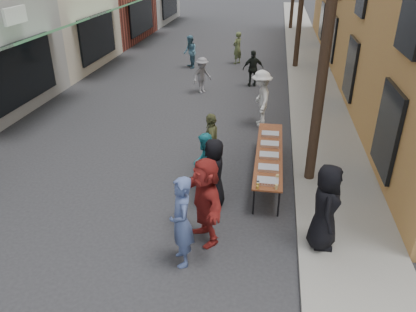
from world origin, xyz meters
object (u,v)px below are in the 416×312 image
(catering_tray_sausage, at_px, (268,181))
(guest_front_c, at_px, (205,164))
(serving_table, at_px, (269,153))
(guest_front_a, at_px, (214,173))
(utility_pole_near, at_px, (331,5))
(server, at_px, (325,207))

(catering_tray_sausage, distance_m, guest_front_c, 1.69)
(serving_table, height_order, catering_tray_sausage, catering_tray_sausage)
(guest_front_a, height_order, guest_front_c, guest_front_a)
(utility_pole_near, xyz_separation_m, serving_table, (-1.11, 0.06, -3.79))
(utility_pole_near, distance_m, guest_front_a, 4.61)
(guest_front_a, bearing_deg, serving_table, 126.32)
(guest_front_a, bearing_deg, guest_front_c, -163.68)
(catering_tray_sausage, bearing_deg, serving_table, 90.00)
(guest_front_c, bearing_deg, guest_front_a, 29.90)
(guest_front_c, xyz_separation_m, server, (2.75, -1.83, 0.22))
(catering_tray_sausage, xyz_separation_m, server, (1.16, -1.24, 0.24))
(server, bearing_deg, utility_pole_near, 3.60)
(catering_tray_sausage, relative_size, guest_front_c, 0.31)
(guest_front_a, distance_m, guest_front_c, 0.60)
(utility_pole_near, xyz_separation_m, guest_front_a, (-2.39, -1.51, -3.64))
(serving_table, distance_m, guest_front_c, 1.91)
(serving_table, bearing_deg, catering_tray_sausage, -90.00)
(serving_table, xyz_separation_m, guest_front_a, (-1.28, -1.57, 0.15))
(guest_front_c, distance_m, server, 3.31)
(utility_pole_near, xyz_separation_m, server, (0.05, -2.83, -3.47))
(utility_pole_near, height_order, server, utility_pole_near)
(catering_tray_sausage, relative_size, server, 0.27)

